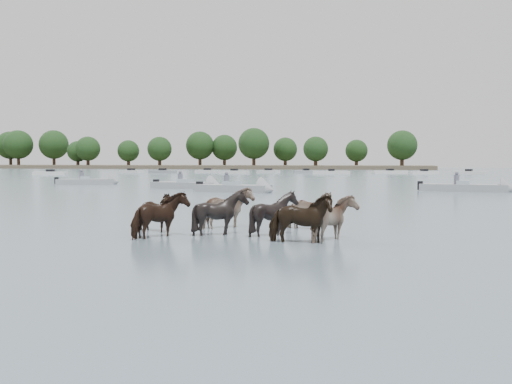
# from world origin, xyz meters

# --- Properties ---
(ground) EXTENTS (400.00, 400.00, 0.00)m
(ground) POSITION_xyz_m (0.00, 0.00, 0.00)
(ground) COLOR #4A5D6A
(ground) RESTS_ON ground
(shoreline) EXTENTS (160.00, 30.00, 1.00)m
(shoreline) POSITION_xyz_m (-70.00, 150.00, 0.50)
(shoreline) COLOR #4C4233
(shoreline) RESTS_ON ground
(pony_herd) EXTENTS (6.53, 3.89, 1.35)m
(pony_herd) POSITION_xyz_m (-0.61, 2.19, 0.52)
(pony_herd) COLOR black
(pony_herd) RESTS_ON ground
(motorboat_a) EXTENTS (5.76, 2.36, 1.92)m
(motorboat_a) POSITION_xyz_m (-11.62, 26.72, 0.23)
(motorboat_a) COLOR gray
(motorboat_a) RESTS_ON ground
(motorboat_b) EXTENTS (5.73, 2.59, 1.92)m
(motorboat_b) POSITION_xyz_m (-6.82, 22.98, 0.23)
(motorboat_b) COLOR gray
(motorboat_b) RESTS_ON ground
(motorboat_c) EXTENTS (6.19, 2.24, 1.92)m
(motorboat_c) POSITION_xyz_m (7.80, 27.89, 0.22)
(motorboat_c) COLOR gray
(motorboat_c) RESTS_ON ground
(motorboat_f) EXTENTS (5.43, 3.76, 1.92)m
(motorboat_f) POSITION_xyz_m (-23.10, 32.18, 0.23)
(motorboat_f) COLOR gray
(motorboat_f) RESTS_ON ground
(distant_flotilla) EXTENTS (101.79, 27.97, 0.93)m
(distant_flotilla) POSITION_xyz_m (-0.28, 77.02, 0.26)
(distant_flotilla) COLOR silver
(distant_flotilla) RESTS_ON ground
(treeline) EXTENTS (147.10, 22.53, 12.55)m
(treeline) POSITION_xyz_m (-77.39, 150.70, 6.72)
(treeline) COLOR #382619
(treeline) RESTS_ON ground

